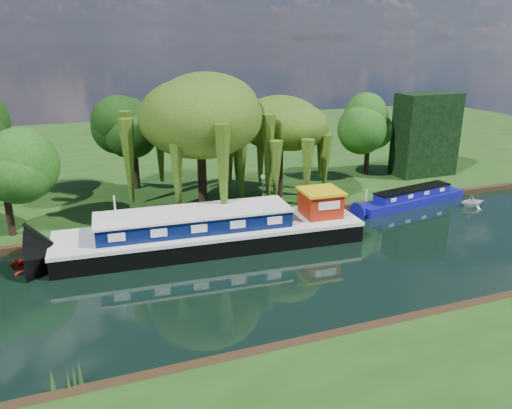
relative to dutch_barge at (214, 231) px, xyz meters
name	(u,v)px	position (x,y,z in m)	size (l,w,h in m)	color
ground	(315,261)	(5.29, -4.61, -1.07)	(120.00, 120.00, 0.00)	black
far_bank	(190,150)	(5.29, 29.39, -0.84)	(120.00, 52.00, 0.45)	#1C3C10
dutch_barge	(214,231)	(0.00, 0.00, 0.00)	(20.70, 5.84, 4.32)	black
narrowboat	(412,198)	(18.09, 2.69, -0.50)	(11.04, 3.65, 1.59)	#111187
red_dinghy	(42,267)	(-10.92, 0.55, -1.07)	(2.47, 3.46, 0.72)	maroon
white_cruiser	(472,206)	(22.60, 0.55, -1.07)	(1.81, 2.10, 1.11)	silver
willow_left	(200,116)	(1.05, 7.02, 6.68)	(8.39, 8.39, 10.06)	black
willow_right	(279,133)	(7.66, 7.02, 4.97)	(6.29, 6.29, 7.66)	black
tree_far_left	(2,167)	(-12.90, 5.79, 4.21)	(4.37, 4.37, 7.03)	black
tree_far_mid	(133,130)	(-3.18, 14.36, 4.65)	(4.67, 4.67, 7.64)	black
tree_far_right	(369,127)	(18.90, 11.15, 4.16)	(4.24, 4.24, 6.93)	black
conifer_hedge	(426,135)	(24.29, 9.39, 3.38)	(6.00, 3.00, 8.00)	black
lamppost	(263,182)	(5.79, 5.89, 1.35)	(0.36, 0.36, 2.56)	silver
mooring_posts	(261,208)	(4.79, 3.79, -0.12)	(19.16, 0.16, 1.00)	silver
reeds_near	(493,289)	(12.17, -12.19, -0.52)	(33.70, 1.50, 1.10)	#1A5215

